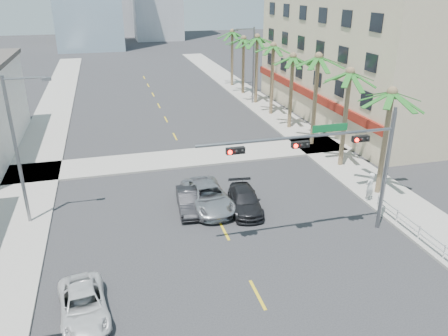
{
  "coord_description": "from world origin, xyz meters",
  "views": [
    {
      "loc": [
        -5.87,
        -11.59,
        13.46
      ],
      "look_at": [
        0.33,
        11.24,
        3.5
      ],
      "focal_mm": 35.0,
      "sensor_mm": 36.0,
      "label": 1
    }
  ],
  "objects_px": {
    "car_lane_right": "(245,200)",
    "pedestrian": "(370,187)",
    "car_lane_center": "(208,196)",
    "traffic_signal_mast": "(338,154)",
    "car_lane_left": "(189,201)",
    "car_parked_far": "(83,305)"
  },
  "relations": [
    {
      "from": "car_lane_right",
      "to": "pedestrian",
      "type": "bearing_deg",
      "value": -0.35
    },
    {
      "from": "car_lane_center",
      "to": "car_lane_right",
      "type": "bearing_deg",
      "value": -27.88
    },
    {
      "from": "car_lane_right",
      "to": "pedestrian",
      "type": "height_order",
      "value": "pedestrian"
    },
    {
      "from": "pedestrian",
      "to": "traffic_signal_mast",
      "type": "bearing_deg",
      "value": 11.92
    },
    {
      "from": "traffic_signal_mast",
      "to": "car_lane_left",
      "type": "relative_size",
      "value": 2.82
    },
    {
      "from": "car_lane_right",
      "to": "pedestrian",
      "type": "distance_m",
      "value": 8.39
    },
    {
      "from": "car_lane_left",
      "to": "car_lane_center",
      "type": "distance_m",
      "value": 1.28
    },
    {
      "from": "car_lane_right",
      "to": "pedestrian",
      "type": "relative_size",
      "value": 2.3
    },
    {
      "from": "car_parked_far",
      "to": "car_lane_left",
      "type": "distance_m",
      "value": 10.54
    },
    {
      "from": "traffic_signal_mast",
      "to": "car_lane_center",
      "type": "height_order",
      "value": "traffic_signal_mast"
    },
    {
      "from": "traffic_signal_mast",
      "to": "car_lane_left",
      "type": "distance_m",
      "value": 9.95
    },
    {
      "from": "pedestrian",
      "to": "car_lane_center",
      "type": "bearing_deg",
      "value": -34.29
    },
    {
      "from": "traffic_signal_mast",
      "to": "pedestrian",
      "type": "bearing_deg",
      "value": 34.79
    },
    {
      "from": "car_parked_far",
      "to": "car_lane_center",
      "type": "distance_m",
      "value": 11.43
    },
    {
      "from": "car_parked_far",
      "to": "pedestrian",
      "type": "distance_m",
      "value": 19.22
    },
    {
      "from": "traffic_signal_mast",
      "to": "car_lane_right",
      "type": "relative_size",
      "value": 2.47
    },
    {
      "from": "car_lane_left",
      "to": "pedestrian",
      "type": "height_order",
      "value": "pedestrian"
    },
    {
      "from": "car_lane_left",
      "to": "car_lane_right",
      "type": "bearing_deg",
      "value": -9.79
    },
    {
      "from": "car_parked_far",
      "to": "pedestrian",
      "type": "xyz_separation_m",
      "value": [
        18.1,
        6.44,
        0.53
      ]
    },
    {
      "from": "car_lane_center",
      "to": "pedestrian",
      "type": "bearing_deg",
      "value": -15.13
    },
    {
      "from": "car_lane_center",
      "to": "pedestrian",
      "type": "relative_size",
      "value": 2.8
    },
    {
      "from": "traffic_signal_mast",
      "to": "pedestrian",
      "type": "distance_m",
      "value": 6.76
    }
  ]
}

